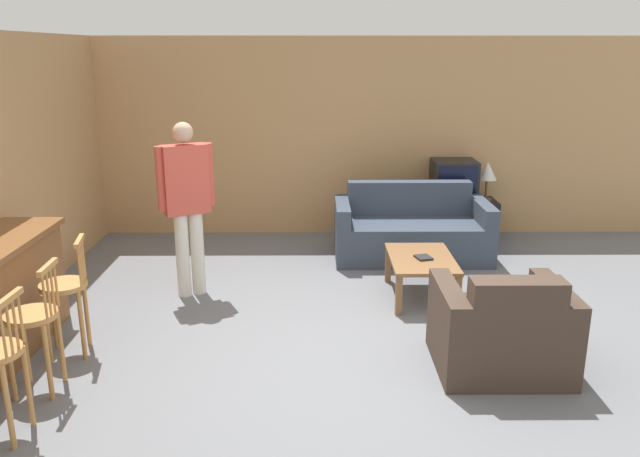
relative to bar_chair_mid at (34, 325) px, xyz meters
name	(u,v)px	position (x,y,z in m)	size (l,w,h in m)	color
ground_plane	(341,361)	(2.23, 0.44, -0.53)	(24.00, 24.00, 0.00)	slate
wall_back	(331,138)	(2.23, 4.17, 0.77)	(9.40, 0.08, 2.60)	tan
wall_left	(14,172)	(-0.88, 1.80, 0.77)	(0.08, 8.73, 2.60)	tan
bar_chair_mid	(34,325)	(0.00, 0.00, 0.00)	(0.39, 0.39, 0.98)	#B77F42
bar_chair_far	(66,294)	(0.00, 0.59, 0.00)	(0.44, 0.44, 0.98)	#B77F42
couch_far	(411,231)	(3.18, 3.09, -0.21)	(1.83, 0.90, 0.87)	#384251
armchair_near	(502,332)	(3.47, 0.30, -0.21)	(1.00, 0.86, 0.85)	#423328
coffee_table	(421,263)	(3.08, 1.79, -0.16)	(0.64, 0.97, 0.43)	brown
tv_unit	(451,219)	(3.83, 3.85, -0.27)	(1.15, 0.47, 0.52)	black
tv	(454,180)	(3.83, 3.85, 0.26)	(0.56, 0.51, 0.53)	black
book_on_table	(423,257)	(3.10, 1.75, -0.09)	(0.18, 0.20, 0.02)	black
table_lamp	(488,172)	(4.26, 3.85, 0.36)	(0.24, 0.24, 0.50)	brown
person_by_window	(187,199)	(0.75, 1.89, 0.47)	(0.52, 0.36, 1.76)	silver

